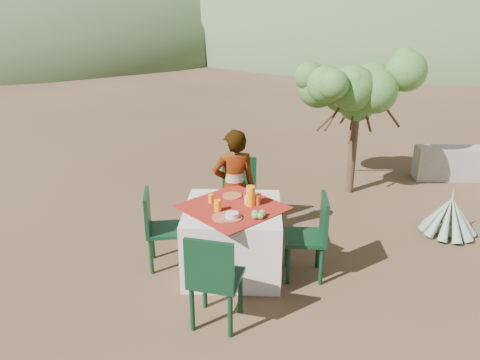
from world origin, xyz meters
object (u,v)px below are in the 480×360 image
at_px(table, 233,239).
at_px(juice_pitcher, 251,196).
at_px(chair_far, 238,191).
at_px(chair_near, 214,277).
at_px(person, 234,187).
at_px(chair_left, 158,226).
at_px(chair_right, 312,233).
at_px(agave, 449,217).
at_px(shrub_tree, 361,95).

relative_size(table, juice_pitcher, 5.99).
bearing_deg(chair_far, chair_near, -88.34).
bearing_deg(person, chair_near, 72.99).
bearing_deg(person, table, 77.91).
distance_m(table, chair_left, 0.83).
height_order(chair_right, agave, chair_right).
bearing_deg(table, shrub_tree, 53.71).
xyz_separation_m(chair_left, person, (0.80, 0.63, 0.22)).
height_order(chair_right, shrub_tree, shrub_tree).
distance_m(chair_left, chair_right, 1.67).
distance_m(chair_left, shrub_tree, 3.62).
bearing_deg(agave, shrub_tree, 122.89).
bearing_deg(table, person, 91.64).
xyz_separation_m(chair_far, person, (-0.03, -0.34, 0.19)).
distance_m(chair_right, juice_pitcher, 0.76).
relative_size(table, shrub_tree, 0.68).
bearing_deg(chair_right, shrub_tree, 160.70).
xyz_separation_m(person, shrub_tree, (1.77, 1.71, 0.79)).
relative_size(person, shrub_tree, 0.75).
bearing_deg(table, agave, 19.23).
height_order(table, agave, table).
height_order(chair_far, chair_near, chair_far).
xyz_separation_m(chair_far, chair_near, (-0.13, -2.01, -0.00)).
bearing_deg(person, agave, 171.83).
height_order(chair_near, chair_right, chair_near).
distance_m(chair_far, person, 0.39).
bearing_deg(shrub_tree, chair_left, -137.75).
bearing_deg(chair_right, agave, 119.99).
xyz_separation_m(chair_far, agave, (2.68, -0.07, -0.28)).
height_order(chair_far, shrub_tree, shrub_tree).
relative_size(table, person, 0.91).
xyz_separation_m(table, juice_pitcher, (0.19, 0.04, 0.49)).
relative_size(chair_right, shrub_tree, 0.48).
xyz_separation_m(chair_near, person, (0.10, 1.67, 0.19)).
bearing_deg(juice_pitcher, chair_near, -106.32).
bearing_deg(agave, juice_pitcher, -160.27).
relative_size(agave, juice_pitcher, 3.40).
xyz_separation_m(chair_far, juice_pitcher, (0.18, -0.97, 0.34)).
distance_m(chair_far, agave, 2.69).
bearing_deg(table, chair_far, 89.36).
height_order(table, person, person).
bearing_deg(juice_pitcher, chair_left, 179.59).
height_order(chair_far, chair_right, chair_far).
distance_m(table, chair_near, 1.01).
height_order(chair_left, chair_right, chair_right).
height_order(chair_left, shrub_tree, shrub_tree).
bearing_deg(agave, chair_near, -145.44).
xyz_separation_m(chair_near, juice_pitcher, (0.30, 1.04, 0.34)).
relative_size(chair_left, shrub_tree, 0.47).
xyz_separation_m(chair_left, chair_right, (1.67, -0.14, 0.02)).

